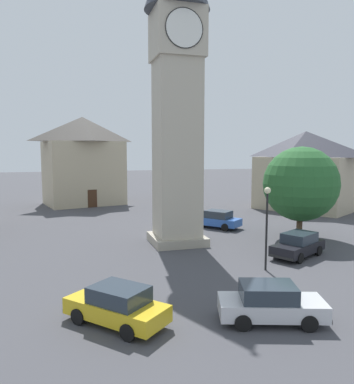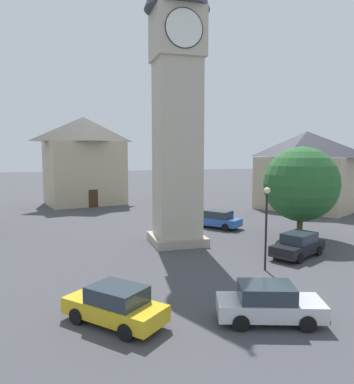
{
  "view_description": "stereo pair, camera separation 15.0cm",
  "coord_description": "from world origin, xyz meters",
  "views": [
    {
      "loc": [
        -7.53,
        -25.96,
        6.72
      ],
      "look_at": [
        0.0,
        0.0,
        3.75
      ],
      "focal_mm": 35.51,
      "sensor_mm": 36.0,
      "label": 1
    },
    {
      "loc": [
        -7.39,
        -26.0,
        6.72
      ],
      "look_at": [
        0.0,
        0.0,
        3.75
      ],
      "focal_mm": 35.51,
      "sensor_mm": 36.0,
      "label": 2
    }
  ],
  "objects": [
    {
      "name": "building_shop_left",
      "position": [
        18.17,
        11.03,
        4.51
      ],
      "size": [
        11.04,
        12.25,
        8.84
      ],
      "color": "tan",
      "rests_on": "ground"
    },
    {
      "name": "car_blue_kerb",
      "position": [
        4.87,
        4.28,
        0.76
      ],
      "size": [
        3.94,
        4.25,
        1.53
      ],
      "color": "#2D5BB7",
      "rests_on": "ground"
    },
    {
      "name": "building_terrace_right",
      "position": [
        -5.55,
        22.75,
        5.51
      ],
      "size": [
        10.73,
        9.0,
        10.81
      ],
      "color": "tan",
      "rests_on": "ground"
    },
    {
      "name": "pedestrian",
      "position": [
        0.91,
        5.67,
        1.01
      ],
      "size": [
        0.56,
        0.24,
        1.69
      ],
      "color": "#706656",
      "rests_on": "ground"
    },
    {
      "name": "car_white_side",
      "position": [
        -5.84,
        -11.78,
        0.76
      ],
      "size": [
        4.02,
        4.19,
        1.53
      ],
      "color": "gold",
      "rests_on": "ground"
    },
    {
      "name": "car_silver_kerb",
      "position": [
        6.39,
        -5.53,
        0.76
      ],
      "size": [
        4.44,
        3.43,
        1.53
      ],
      "color": "black",
      "rests_on": "ground"
    },
    {
      "name": "ground_plane",
      "position": [
        0.0,
        0.0,
        0.0
      ],
      "size": [
        200.0,
        200.0,
        0.0
      ],
      "primitive_type": "plane",
      "color": "#424247"
    },
    {
      "name": "tree",
      "position": [
        9.43,
        -1.14,
        4.19
      ],
      "size": [
        5.64,
        5.64,
        7.01
      ],
      "color": "brown",
      "rests_on": "ground"
    },
    {
      "name": "lamp_post",
      "position": [
        3.05,
        -7.4,
        3.17
      ],
      "size": [
        0.36,
        0.36,
        4.7
      ],
      "color": "black",
      "rests_on": "ground"
    },
    {
      "name": "clock_tower",
      "position": [
        0.0,
        0.0,
        13.6
      ],
      "size": [
        4.51,
        4.51,
        23.21
      ],
      "color": "#A59C89",
      "rests_on": "ground"
    },
    {
      "name": "car_red_corner",
      "position": [
        -0.02,
        -13.25,
        0.76
      ],
      "size": [
        4.45,
        2.86,
        1.53
      ],
      "color": "silver",
      "rests_on": "ground"
    }
  ]
}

